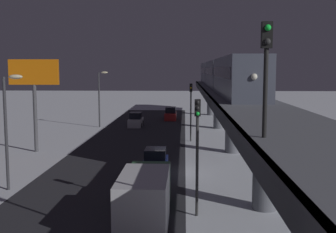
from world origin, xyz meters
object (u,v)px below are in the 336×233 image
(subway_train, at_px, (220,73))
(commercial_billboard, at_px, (34,81))
(traffic_light_near, at_px, (197,140))
(rail_signal, at_px, (266,59))
(sedan_silver, at_px, (136,121))
(sedan_red, at_px, (171,114))
(traffic_light_mid, at_px, (191,104))
(box_truck, at_px, (146,197))
(sedan_blue, at_px, (155,164))

(subway_train, distance_m, commercial_billboard, 25.01)
(traffic_light_near, relative_size, commercial_billboard, 0.72)
(rail_signal, bearing_deg, subway_train, -92.52)
(sedan_silver, relative_size, traffic_light_near, 0.66)
(rail_signal, bearing_deg, commercial_billboard, -55.30)
(subway_train, bearing_deg, rail_signal, 87.48)
(commercial_billboard, bearing_deg, rail_signal, 124.70)
(subway_train, xyz_separation_m, sedan_red, (6.81, -10.12, -6.60))
(traffic_light_near, bearing_deg, rail_signal, 105.52)
(subway_train, xyz_separation_m, traffic_light_mid, (3.91, 9.86, -3.20))
(box_truck, xyz_separation_m, traffic_light_near, (-2.70, -1.10, 2.85))
(sedan_blue, distance_m, traffic_light_near, 10.09)
(traffic_light_mid, bearing_deg, sedan_blue, 78.77)
(subway_train, bearing_deg, box_truck, 79.19)
(subway_train, xyz_separation_m, sedan_silver, (11.41, -1.95, -6.61))
(traffic_light_near, bearing_deg, sedan_silver, -78.05)
(sedan_red, xyz_separation_m, commercial_billboard, (12.17, 26.39, 6.03))
(sedan_blue, relative_size, sedan_red, 0.86)
(sedan_blue, xyz_separation_m, commercial_billboard, (12.17, -8.19, 6.03))
(sedan_blue, distance_m, sedan_red, 34.58)
(sedan_silver, xyz_separation_m, sedan_red, (-4.60, -8.18, 0.01))
(box_truck, distance_m, traffic_light_near, 4.08)
(sedan_blue, relative_size, box_truck, 0.56)
(rail_signal, relative_size, traffic_light_near, 0.62)
(rail_signal, relative_size, sedan_silver, 0.94)
(rail_signal, distance_m, sedan_silver, 44.72)
(sedan_blue, height_order, traffic_light_mid, traffic_light_mid)
(rail_signal, height_order, traffic_light_near, rail_signal)
(sedan_red, bearing_deg, sedan_silver, -119.36)
(sedan_blue, height_order, sedan_red, same)
(subway_train, height_order, sedan_silver, subway_train)
(sedan_blue, bearing_deg, rail_signal, -73.24)
(box_truck, height_order, traffic_light_near, traffic_light_near)
(rail_signal, height_order, sedan_blue, rail_signal)
(sedan_red, bearing_deg, rail_signal, -84.42)
(subway_train, height_order, sedan_red, subway_train)
(rail_signal, relative_size, sedan_red, 0.84)
(rail_signal, xyz_separation_m, sedan_silver, (9.60, -43.02, -7.56))
(subway_train, distance_m, traffic_light_near, 33.88)
(sedan_red, distance_m, traffic_light_mid, 20.47)
(traffic_light_near, distance_m, traffic_light_mid, 23.64)
(rail_signal, height_order, sedan_red, rail_signal)
(subway_train, bearing_deg, traffic_light_mid, 68.36)
(sedan_blue, distance_m, commercial_billboard, 15.86)
(traffic_light_near, relative_size, traffic_light_mid, 1.00)
(subway_train, height_order, commercial_billboard, subway_train)
(sedan_silver, xyz_separation_m, sedan_blue, (-4.60, 26.40, 0.01))
(subway_train, height_order, traffic_light_mid, subway_train)
(subway_train, height_order, box_truck, subway_train)
(sedan_blue, xyz_separation_m, box_truck, (-0.20, 10.15, 0.55))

